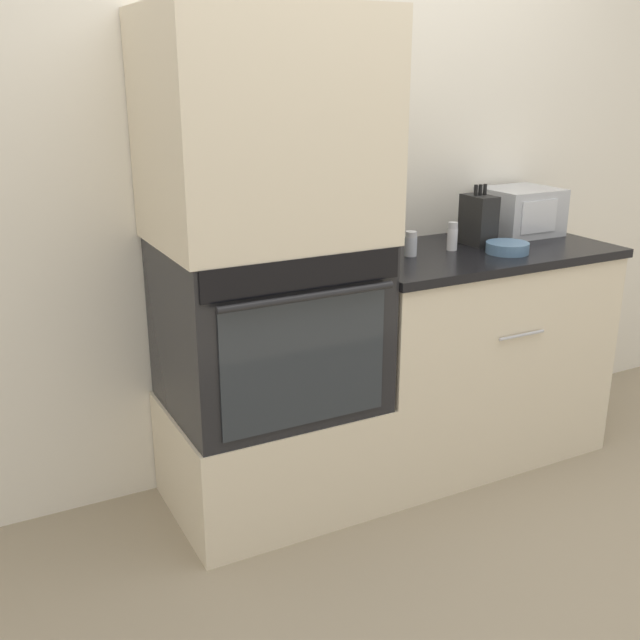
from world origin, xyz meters
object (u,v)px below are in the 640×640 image
at_px(knife_block, 478,220).
at_px(condiment_jar_near, 411,244).
at_px(condiment_jar_mid, 478,229).
at_px(wall_oven, 269,324).
at_px(microwave, 520,211).
at_px(condiment_jar_back, 371,239).
at_px(bowl, 507,248).
at_px(condiment_jar_far, 452,237).

distance_m(knife_block, condiment_jar_near, 0.37).
bearing_deg(condiment_jar_mid, wall_oven, -171.40).
xyz_separation_m(wall_oven, microwave, (1.29, 0.14, 0.28)).
bearing_deg(microwave, knife_block, -163.75).
distance_m(microwave, condiment_jar_back, 0.78).
distance_m(microwave, bowl, 0.41).
distance_m(microwave, condiment_jar_near, 0.68).
height_order(condiment_jar_mid, condiment_jar_far, condiment_jar_far).
xyz_separation_m(bowl, condiment_jar_far, (-0.16, 0.15, 0.03)).
height_order(condiment_jar_mid, condiment_jar_back, condiment_jar_back).
xyz_separation_m(knife_block, condiment_jar_near, (-0.36, -0.04, -0.06)).
relative_size(condiment_jar_near, condiment_jar_mid, 1.17).
bearing_deg(microwave, wall_oven, -173.64).
relative_size(microwave, condiment_jar_far, 2.72).
relative_size(condiment_jar_near, condiment_jar_back, 0.88).
bearing_deg(bowl, condiment_jar_mid, 73.85).
distance_m(bowl, condiment_jar_mid, 0.30).
height_order(microwave, knife_block, knife_block).
relative_size(microwave, condiment_jar_near, 3.18).
xyz_separation_m(microwave, condiment_jar_near, (-0.67, -0.13, -0.05)).
relative_size(knife_block, condiment_jar_back, 2.26).
bearing_deg(condiment_jar_near, wall_oven, -178.44).
distance_m(bowl, condiment_jar_back, 0.55).
relative_size(bowl, condiment_jar_mid, 2.05).
bearing_deg(knife_block, condiment_jar_far, -168.55).
relative_size(condiment_jar_mid, condiment_jar_back, 0.75).
distance_m(condiment_jar_far, condiment_jar_back, 0.34).
distance_m(wall_oven, condiment_jar_back, 0.58).
height_order(bowl, condiment_jar_mid, condiment_jar_mid).
xyz_separation_m(microwave, knife_block, (-0.31, -0.09, 0.00)).
relative_size(wall_oven, bowl, 4.29).
bearing_deg(condiment_jar_back, condiment_jar_near, -48.42).
distance_m(knife_block, condiment_jar_far, 0.17).
bearing_deg(condiment_jar_near, knife_block, 5.99).
xyz_separation_m(condiment_jar_near, condiment_jar_back, (-0.11, 0.12, 0.01)).
xyz_separation_m(bowl, condiment_jar_back, (-0.48, 0.26, 0.03)).
xyz_separation_m(condiment_jar_far, condiment_jar_back, (-0.32, 0.12, -0.00)).
bearing_deg(condiment_jar_mid, microwave, -5.06).
relative_size(bowl, condiment_jar_back, 1.54).
distance_m(bowl, condiment_jar_near, 0.40).
distance_m(knife_block, bowl, 0.20).
bearing_deg(knife_block, microwave, 16.25).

